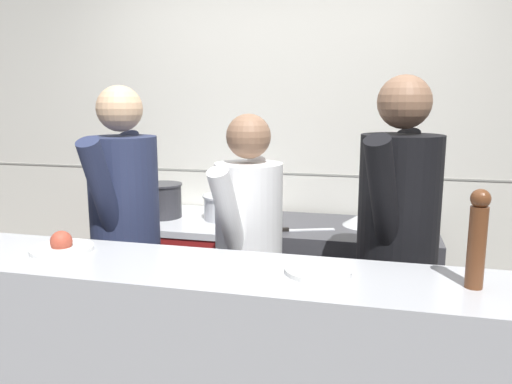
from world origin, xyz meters
TOP-DOWN VIEW (x-y plane):
  - wall_back_tiled at (0.00, 1.54)m, footprint 8.00×0.06m
  - oven_range at (-0.47, 1.14)m, footprint 0.93×0.71m
  - prep_counter at (0.52, 1.14)m, footprint 0.99×0.65m
  - stock_pot at (-0.69, 1.11)m, footprint 0.26×0.26m
  - sauce_pot at (-0.27, 1.16)m, footprint 0.32×0.32m
  - mixing_bowl_steel at (0.60, 1.21)m, footprint 0.30×0.30m
  - chefs_knife at (0.21, 0.98)m, footprint 0.37×0.16m
  - plated_dish_main at (-0.58, -0.12)m, footprint 0.25×0.25m
  - plated_dish_appetiser at (0.46, -0.13)m, footprint 0.24×0.24m
  - pepper_mill at (0.97, -0.14)m, footprint 0.06×0.06m
  - chef_head_cook at (-0.59, 0.43)m, footprint 0.37×0.75m
  - chef_sous at (0.06, 0.43)m, footprint 0.38×0.69m
  - chef_line at (0.75, 0.44)m, footprint 0.45×0.76m

SIDE VIEW (x-z plane):
  - prep_counter at x=0.52m, z-range 0.00..0.89m
  - oven_range at x=-0.47m, z-range 0.00..0.89m
  - chef_sous at x=0.06m, z-range 0.09..1.67m
  - chefs_knife at x=0.21m, z-range 0.89..0.91m
  - mixing_bowl_steel at x=0.60m, z-range 0.89..0.99m
  - chef_head_cook at x=-0.59m, z-range 0.10..1.81m
  - chef_line at x=0.75m, z-range 0.10..1.85m
  - sauce_pot at x=-0.27m, z-range 0.90..1.05m
  - stock_pot at x=-0.69m, z-range 0.90..1.12m
  - plated_dish_appetiser at x=0.46m, z-range 1.04..1.06m
  - plated_dish_main at x=-0.58m, z-range 1.02..1.11m
  - pepper_mill at x=0.97m, z-range 1.05..1.38m
  - wall_back_tiled at x=0.00m, z-range 0.00..2.60m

